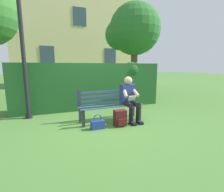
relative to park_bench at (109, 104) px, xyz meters
name	(u,v)px	position (x,y,z in m)	size (l,w,h in m)	color
ground	(111,121)	(0.00, 0.09, -0.44)	(60.00, 60.00, 0.00)	#477533
park_bench	(109,104)	(0.00, 0.00, 0.00)	(1.71, 0.53, 0.85)	#2D3338
person_seated	(130,97)	(-0.50, 0.19, 0.18)	(0.44, 0.73, 1.17)	navy
hedge_backdrop	(92,85)	(0.08, -1.53, 0.37)	(5.01, 0.71, 1.60)	#1E5123
tree	(132,31)	(-2.50, -3.42, 2.68)	(2.56, 2.44, 4.41)	brown
building_facade	(76,34)	(-0.91, -9.44, 3.41)	(8.91, 2.86, 7.70)	beige
backpack	(120,118)	(-0.08, 0.53, -0.24)	(0.29, 0.26, 0.40)	#4C1919
handbag	(98,124)	(0.49, 0.51, -0.33)	(0.32, 0.14, 0.35)	navy
lamp_post	(21,28)	(2.05, -1.01, 1.97)	(0.31, 0.31, 3.75)	black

